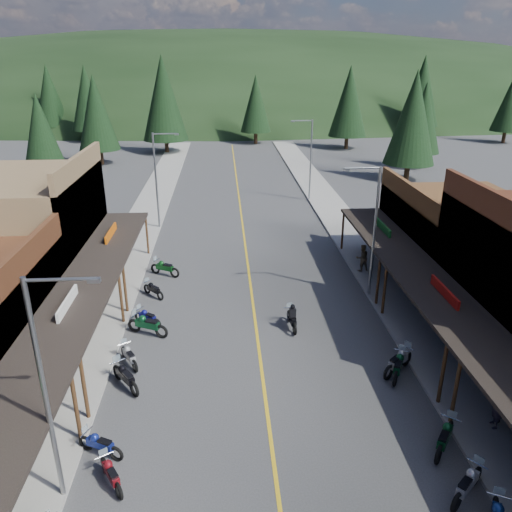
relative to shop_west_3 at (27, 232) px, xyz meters
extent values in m
plane|color=#38383A|center=(13.78, -11.30, -3.52)|extent=(220.00, 220.00, 0.00)
cube|color=gold|center=(13.78, 8.70, -3.51)|extent=(0.15, 90.00, 0.01)
cube|color=gray|center=(5.08, 8.70, -3.44)|extent=(3.40, 94.00, 0.15)
cube|color=gray|center=(22.48, 8.70, -3.44)|extent=(3.40, 94.00, 0.15)
cylinder|color=#472D19|center=(6.58, -14.70, -2.02)|extent=(0.16, 0.16, 3.00)
cube|color=#3F2111|center=(3.63, -9.60, -0.42)|extent=(0.30, 9.00, 6.20)
cube|color=black|center=(5.08, -9.60, -0.52)|extent=(3.20, 9.00, 0.18)
cylinder|color=#472D19|center=(6.58, -13.50, -2.02)|extent=(0.16, 0.16, 3.00)
cylinder|color=#472D19|center=(6.58, -5.70, -2.02)|extent=(0.16, 0.16, 3.00)
cube|color=silver|center=(5.08, -9.60, -0.32)|extent=(0.12, 3.00, 0.70)
cube|color=brown|center=(-0.22, 0.00, -0.02)|extent=(8.00, 10.20, 7.00)
cube|color=brown|center=(3.63, 0.00, 0.58)|extent=(0.30, 10.20, 8.20)
cube|color=black|center=(5.08, 0.00, -0.52)|extent=(3.20, 10.20, 0.18)
cylinder|color=#472D19|center=(6.58, -4.50, -2.02)|extent=(0.16, 0.16, 3.00)
cylinder|color=#472D19|center=(6.58, 4.50, -2.02)|extent=(0.16, 0.16, 3.00)
cube|color=#CC590C|center=(5.08, 0.00, -0.32)|extent=(0.12, 3.00, 0.70)
cylinder|color=#472D19|center=(20.98, -14.70, -2.02)|extent=(0.16, 0.16, 3.00)
cube|color=#562B19|center=(23.93, -9.60, 0.58)|extent=(0.30, 9.00, 8.20)
cube|color=black|center=(22.48, -9.60, -0.52)|extent=(3.20, 9.00, 0.18)
cylinder|color=#472D19|center=(20.98, -13.50, -2.02)|extent=(0.16, 0.16, 3.00)
cylinder|color=#472D19|center=(20.98, -5.70, -2.02)|extent=(0.16, 0.16, 3.00)
cube|color=#B2140F|center=(22.48, -9.60, -0.32)|extent=(0.12, 3.00, 0.70)
cube|color=#4C2D16|center=(27.78, 0.00, -1.02)|extent=(8.00, 10.20, 5.00)
cube|color=#4C2D16|center=(23.93, 0.00, -0.42)|extent=(0.30, 10.20, 6.20)
cube|color=black|center=(22.48, 0.00, -0.52)|extent=(3.20, 10.20, 0.18)
cylinder|color=#472D19|center=(20.98, -4.50, -2.02)|extent=(0.16, 0.16, 3.00)
cylinder|color=#472D19|center=(20.98, 4.50, -2.02)|extent=(0.16, 0.16, 3.00)
cube|color=#14591E|center=(22.48, 0.00, -0.32)|extent=(0.12, 3.00, 0.70)
cylinder|color=gray|center=(6.68, -17.30, 0.48)|extent=(0.16, 0.16, 8.00)
cylinder|color=gray|center=(7.68, -17.30, 4.38)|extent=(2.00, 0.10, 0.10)
cube|color=gray|center=(8.58, -17.30, 4.33)|extent=(0.35, 0.18, 0.12)
cylinder|color=gray|center=(6.68, 10.70, 0.48)|extent=(0.16, 0.16, 8.00)
cylinder|color=gray|center=(7.68, 10.70, 4.38)|extent=(2.00, 0.10, 0.10)
cube|color=gray|center=(8.58, 10.70, 4.33)|extent=(0.35, 0.18, 0.12)
cylinder|color=gray|center=(20.88, -3.30, 0.48)|extent=(0.16, 0.16, 8.00)
cylinder|color=gray|center=(19.88, -3.30, 4.38)|extent=(2.00, 0.10, 0.10)
cube|color=gray|center=(18.98, -3.30, 4.33)|extent=(0.35, 0.18, 0.12)
cylinder|color=gray|center=(20.88, 18.70, 0.48)|extent=(0.16, 0.16, 8.00)
cylinder|color=gray|center=(19.88, 18.70, 4.38)|extent=(2.00, 0.10, 0.10)
cube|color=gray|center=(18.98, 18.70, 4.33)|extent=(0.35, 0.18, 0.12)
ellipsoid|color=black|center=(13.78, 123.70, -3.52)|extent=(310.00, 140.00, 60.00)
cylinder|color=black|center=(-10.22, 58.70, -2.52)|extent=(0.60, 0.60, 2.00)
cone|color=black|center=(-10.22, 58.70, 3.73)|extent=(5.88, 5.88, 10.50)
cylinder|color=black|center=(3.78, 46.70, -2.52)|extent=(0.60, 0.60, 2.00)
cone|color=black|center=(3.78, 46.70, 4.48)|extent=(6.72, 6.72, 12.00)
cylinder|color=black|center=(17.78, 54.70, -2.52)|extent=(0.60, 0.60, 2.00)
cone|color=black|center=(17.78, 54.70, 2.98)|extent=(5.04, 5.04, 9.00)
cylinder|color=black|center=(31.78, 48.70, -2.52)|extent=(0.60, 0.60, 2.00)
cone|color=black|center=(31.78, 48.70, 3.73)|extent=(5.88, 5.88, 10.50)
cylinder|color=black|center=(47.78, 60.70, -2.52)|extent=(0.60, 0.60, 2.00)
cone|color=black|center=(47.78, 60.70, 4.48)|extent=(6.72, 6.72, 12.00)
cylinder|color=black|center=(59.78, 52.70, -2.52)|extent=(0.60, 0.60, 2.00)
cone|color=black|center=(59.78, 52.70, 2.98)|extent=(5.04, 5.04, 9.00)
cylinder|color=black|center=(-18.22, 64.70, -2.52)|extent=(0.60, 0.60, 2.00)
cone|color=black|center=(-18.22, 64.70, 3.73)|extent=(5.88, 5.88, 10.50)
cylinder|color=black|center=(-8.22, 28.70, -2.52)|extent=(0.60, 0.60, 2.00)
cone|color=black|center=(-8.22, 28.70, 2.48)|extent=(4.48, 4.48, 8.00)
cylinder|color=black|center=(37.78, 33.70, -2.52)|extent=(0.60, 0.60, 2.00)
cone|color=black|center=(37.78, 33.70, 2.88)|extent=(4.93, 4.93, 8.80)
cylinder|color=black|center=(-4.22, 38.70, -2.52)|extent=(0.60, 0.60, 2.00)
cone|color=black|center=(-4.22, 38.70, 3.28)|extent=(5.38, 5.38, 9.60)
cylinder|color=black|center=(33.78, 26.70, -2.52)|extent=(0.60, 0.60, 2.00)
cone|color=black|center=(33.78, 26.70, 3.68)|extent=(5.82, 5.82, 10.40)
imported|color=black|center=(22.55, -15.11, -2.48)|extent=(0.51, 0.70, 1.77)
imported|color=brown|center=(21.37, 0.32, -2.44)|extent=(1.00, 0.72, 1.86)
camera|label=1|loc=(12.23, -30.10, 10.06)|focal=35.00mm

